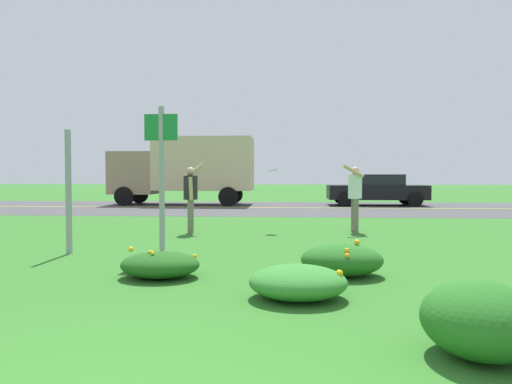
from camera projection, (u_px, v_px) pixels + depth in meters
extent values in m
plane|color=#2D6B23|center=(239.00, 234.00, 11.23)|extent=(120.00, 120.00, 0.00)
cube|color=#424244|center=(261.00, 208.00, 20.38)|extent=(120.00, 8.90, 0.01)
cube|color=yellow|center=(261.00, 208.00, 20.38)|extent=(120.00, 0.16, 0.00)
ellipsoid|color=#337F2D|center=(298.00, 282.00, 5.40)|extent=(1.13, 1.01, 0.38)
sphere|color=yellow|center=(339.00, 273.00, 5.31)|extent=(0.08, 0.08, 0.08)
sphere|color=yellow|center=(269.00, 273.00, 5.80)|extent=(0.06, 0.06, 0.06)
sphere|color=yellow|center=(284.00, 271.00, 5.71)|extent=(0.07, 0.07, 0.07)
ellipsoid|color=#23661E|center=(342.00, 260.00, 6.63)|extent=(1.15, 0.92, 0.45)
sphere|color=gold|center=(345.00, 249.00, 7.10)|extent=(0.07, 0.07, 0.07)
sphere|color=gold|center=(329.00, 250.00, 6.69)|extent=(0.08, 0.08, 0.08)
sphere|color=gold|center=(347.00, 256.00, 6.26)|extent=(0.08, 0.08, 0.08)
sphere|color=gold|center=(357.00, 242.00, 6.63)|extent=(0.08, 0.08, 0.08)
sphere|color=gold|center=(347.00, 250.00, 6.30)|extent=(0.07, 0.07, 0.07)
ellipsoid|color=#23661E|center=(481.00, 319.00, 3.65)|extent=(0.91, 0.97, 0.60)
sphere|color=orange|center=(512.00, 300.00, 3.77)|extent=(0.08, 0.08, 0.08)
sphere|color=orange|center=(444.00, 298.00, 3.96)|extent=(0.06, 0.06, 0.06)
ellipsoid|color=#1E5619|center=(160.00, 265.00, 6.51)|extent=(1.09, 0.89, 0.36)
sphere|color=yellow|center=(131.00, 249.00, 6.68)|extent=(0.08, 0.08, 0.08)
sphere|color=yellow|center=(153.00, 253.00, 6.34)|extent=(0.05, 0.05, 0.05)
sphere|color=yellow|center=(140.00, 257.00, 6.70)|extent=(0.06, 0.06, 0.06)
sphere|color=yellow|center=(187.00, 260.00, 6.59)|extent=(0.05, 0.05, 0.05)
sphere|color=yellow|center=(195.00, 256.00, 6.70)|extent=(0.06, 0.06, 0.06)
sphere|color=yellow|center=(150.00, 252.00, 6.43)|extent=(0.06, 0.06, 0.06)
cube|color=#93969B|center=(69.00, 192.00, 8.43)|extent=(0.07, 0.10, 2.23)
cube|color=#93969B|center=(162.00, 183.00, 7.94)|extent=(0.07, 0.10, 2.57)
cube|color=#197F38|center=(161.00, 127.00, 7.88)|extent=(0.56, 0.03, 0.44)
cylinder|color=#232328|center=(191.00, 188.00, 11.43)|extent=(0.34, 0.34, 0.58)
sphere|color=tan|center=(190.00, 171.00, 11.41)|extent=(0.21, 0.21, 0.21)
cylinder|color=#726B5B|center=(191.00, 216.00, 11.54)|extent=(0.14, 0.14, 0.82)
cylinder|color=#726B5B|center=(190.00, 217.00, 11.37)|extent=(0.14, 0.14, 0.82)
cylinder|color=tan|center=(195.00, 171.00, 11.62)|extent=(0.51, 0.16, 0.40)
cylinder|color=tan|center=(191.00, 188.00, 11.23)|extent=(0.12, 0.10, 0.55)
cylinder|color=silver|center=(355.00, 187.00, 11.72)|extent=(0.34, 0.34, 0.59)
sphere|color=tan|center=(355.00, 171.00, 11.71)|extent=(0.21, 0.21, 0.21)
cylinder|color=#726B5B|center=(356.00, 215.00, 11.66)|extent=(0.14, 0.14, 0.83)
cylinder|color=#726B5B|center=(354.00, 215.00, 11.83)|extent=(0.14, 0.14, 0.83)
cylinder|color=tan|center=(353.00, 171.00, 11.50)|extent=(0.54, 0.16, 0.34)
cylinder|color=tan|center=(352.00, 187.00, 11.91)|extent=(0.12, 0.10, 0.56)
cylinder|color=#ADD6E5|center=(273.00, 170.00, 11.87)|extent=(0.27, 0.27, 0.05)
torus|color=#ADD6E5|center=(273.00, 170.00, 11.87)|extent=(0.27, 0.27, 0.06)
cube|color=black|center=(376.00, 192.00, 21.99)|extent=(4.50, 1.82, 0.66)
cube|color=black|center=(379.00, 180.00, 21.96)|extent=(2.10, 1.64, 0.52)
cylinder|color=black|center=(345.00, 199.00, 21.22)|extent=(0.66, 0.22, 0.66)
cylinder|color=black|center=(341.00, 197.00, 22.99)|extent=(0.66, 0.22, 0.66)
cylinder|color=black|center=(415.00, 199.00, 21.00)|extent=(0.66, 0.22, 0.66)
cylinder|color=black|center=(405.00, 198.00, 22.78)|extent=(0.66, 0.22, 0.66)
cube|color=#937F60|center=(136.00, 173.00, 22.76)|extent=(2.10, 2.30, 2.00)
cube|color=#CCBC8C|center=(204.00, 164.00, 22.51)|extent=(4.60, 2.30, 2.50)
cylinder|color=black|center=(124.00, 196.00, 21.71)|extent=(0.88, 0.26, 0.88)
cylinder|color=black|center=(139.00, 194.00, 23.90)|extent=(0.88, 0.26, 0.88)
cylinder|color=black|center=(228.00, 197.00, 21.37)|extent=(0.88, 0.26, 0.88)
cylinder|color=black|center=(234.00, 195.00, 23.57)|extent=(0.88, 0.26, 0.88)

